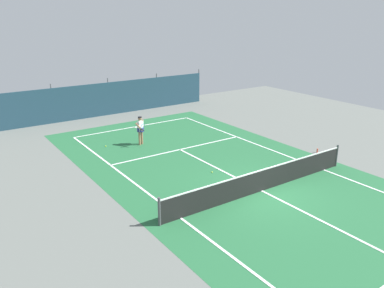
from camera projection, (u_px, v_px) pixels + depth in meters
name	position (u px, v px, depth m)	size (l,w,h in m)	color
ground_plane	(262.00, 191.00, 16.65)	(36.00, 36.00, 0.00)	slate
court_surface	(262.00, 191.00, 16.65)	(11.02, 26.60, 0.01)	#236038
tennis_net	(262.00, 180.00, 16.49)	(10.12, 0.10, 1.10)	black
back_fence	(107.00, 105.00, 29.23)	(16.30, 0.98, 2.70)	#1E3D4C
tennis_player	(140.00, 128.00, 22.18)	(0.57, 0.83, 1.64)	#9E7051
tennis_ball_near_player	(212.00, 172.00, 18.53)	(0.07, 0.07, 0.07)	#CCDB33
tennis_ball_midcourt	(106.00, 146.00, 22.12)	(0.07, 0.07, 0.07)	#CCDB33
parked_car	(90.00, 98.00, 30.59)	(2.13, 4.26, 1.68)	silver
water_bottle	(317.00, 151.00, 21.12)	(0.08, 0.08, 0.24)	#D84C38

